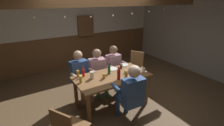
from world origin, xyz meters
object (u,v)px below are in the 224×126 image
object	(u,v)px
chair_empty_near_right	(135,65)
pint_glass_4	(121,66)
bottle_0	(109,70)
pint_glass_6	(81,79)
plate_1	(124,65)
wall_dart_cabinet	(86,26)
person_3	(131,92)
person_2	(115,66)
dining_table	(112,81)
pint_glass_0	(92,75)
pint_glass_3	(104,76)
bottle_1	(119,74)
plate_0	(112,69)
pint_glass_1	(126,75)
pint_glass_5	(143,70)
person_0	(81,74)
person_1	(98,70)
bottle_2	(83,73)
table_candle	(125,72)
pint_glass_2	(78,74)

from	to	relation	value
chair_empty_near_right	pint_glass_4	size ratio (longest dim) A/B	8.47
bottle_0	pint_glass_6	world-z (taller)	bottle_0
plate_1	wall_dart_cabinet	distance (m)	2.45
person_3	chair_empty_near_right	xyz separation A→B (m)	(1.28, 1.41, -0.22)
pint_glass_6	wall_dart_cabinet	bearing A→B (deg)	64.38
person_2	chair_empty_near_right	distance (m)	0.83
dining_table	pint_glass_0	bearing A→B (deg)	164.77
pint_glass_0	pint_glass_3	size ratio (longest dim) A/B	1.40
person_2	dining_table	bearing A→B (deg)	47.40
dining_table	pint_glass_6	size ratio (longest dim) A/B	11.19
pint_glass_6	bottle_1	bearing A→B (deg)	-21.74
plate_0	pint_glass_0	xyz separation A→B (m)	(-0.61, -0.19, 0.07)
pint_glass_4	person_3	bearing A→B (deg)	-113.68
wall_dart_cabinet	pint_glass_1	bearing A→B (deg)	-97.18
wall_dart_cabinet	plate_0	bearing A→B (deg)	-99.18
pint_glass_1	wall_dart_cabinet	distance (m)	3.02
plate_0	pint_glass_5	xyz separation A→B (m)	(0.50, -0.52, 0.05)
person_0	plate_1	xyz separation A→B (m)	(1.05, -0.29, 0.10)
person_0	wall_dart_cabinet	distance (m)	2.45
pint_glass_3	pint_glass_4	distance (m)	0.65
person_1	dining_table	bearing A→B (deg)	98.05
dining_table	plate_0	xyz separation A→B (m)	(0.19, 0.30, 0.13)
plate_0	bottle_2	distance (m)	0.73
plate_1	pint_glass_0	size ratio (longest dim) A/B	1.42
dining_table	person_0	xyz separation A→B (m)	(-0.48, 0.65, 0.02)
plate_0	pint_glass_5	bearing A→B (deg)	-46.34
person_1	pint_glass_4	bearing A→B (deg)	140.75
table_candle	person_3	bearing A→B (deg)	-116.54
pint_glass_5	wall_dart_cabinet	world-z (taller)	wall_dart_cabinet
person_2	plate_1	distance (m)	0.32
pint_glass_4	person_2	bearing A→B (deg)	76.72
person_1	chair_empty_near_right	world-z (taller)	person_1
person_2	person_0	bearing A→B (deg)	-5.50
person_1	pint_glass_1	size ratio (longest dim) A/B	9.35
person_1	person_3	world-z (taller)	person_3
pint_glass_4	plate_0	bearing A→B (deg)	161.10
pint_glass_4	person_0	bearing A→B (deg)	154.33
pint_glass_3	pint_glass_6	world-z (taller)	pint_glass_6
person_3	bottle_1	bearing A→B (deg)	91.83
plate_0	pint_glass_0	world-z (taller)	pint_glass_0
table_candle	wall_dart_cabinet	bearing A→B (deg)	84.34
bottle_2	pint_glass_3	distance (m)	0.46
plate_1	pint_glass_4	xyz separation A→B (m)	(-0.18, -0.13, 0.04)
pint_glass_0	pint_glass_4	world-z (taller)	pint_glass_0
person_0	bottle_1	size ratio (longest dim) A/B	4.52
person_3	chair_empty_near_right	distance (m)	1.92
bottle_0	pint_glass_2	size ratio (longest dim) A/B	1.82
person_2	pint_glass_2	bearing A→B (deg)	9.56
person_3	pint_glass_3	xyz separation A→B (m)	(-0.22, 0.64, 0.13)
person_0	chair_empty_near_right	bearing A→B (deg)	178.63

